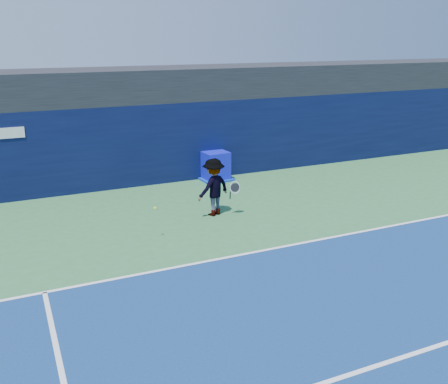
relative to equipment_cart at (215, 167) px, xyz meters
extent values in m
plane|color=#316F3C|center=(-1.95, -9.73, -0.51)|extent=(80.00, 80.00, 0.00)
cube|color=white|center=(-1.95, -6.73, -0.50)|extent=(24.00, 0.10, 0.01)
cube|color=white|center=(-1.95, -11.73, -0.50)|extent=(24.00, 0.10, 0.01)
cube|color=black|center=(-1.95, 1.77, 3.09)|extent=(36.00, 3.00, 1.20)
cube|color=#090F33|center=(-1.95, 0.77, 0.99)|extent=(36.00, 1.00, 3.00)
cube|color=#0E11C7|center=(0.00, 0.00, 0.05)|extent=(1.01, 1.01, 1.12)
cube|color=#0C33AA|center=(0.00, 0.00, -0.47)|extent=(1.26, 1.26, 0.07)
imported|color=silver|center=(-1.61, -3.65, 0.39)|extent=(1.33, 1.03, 1.80)
cylinder|color=black|center=(-1.16, -3.90, 0.14)|extent=(0.09, 0.16, 0.28)
torus|color=silver|center=(-1.02, -3.95, 0.39)|extent=(0.33, 0.19, 0.32)
cylinder|color=black|center=(-1.02, -3.95, 0.39)|extent=(0.28, 0.14, 0.27)
sphere|color=#EEF91B|center=(-3.82, -4.79, 0.39)|extent=(0.07, 0.07, 0.07)
camera|label=1|loc=(-7.35, -17.24, 4.89)|focal=40.00mm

